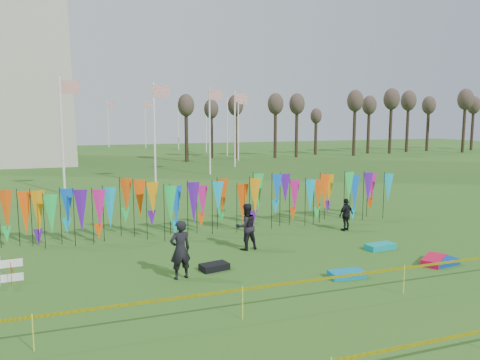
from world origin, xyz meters
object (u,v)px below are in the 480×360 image
object	(u,v)px
kite_bag_black	(214,267)
person_right	(346,215)
kite_bag_blue	(443,262)
person_left	(180,250)
kite_bag_turquoise	(346,274)
box_kite	(0,272)
kite_bag_teal	(380,246)
kite_bag_red	(434,260)
person_mid	(246,227)

from	to	relation	value
kite_bag_black	person_right	bearing A→B (deg)	24.38
person_right	kite_bag_blue	size ratio (longest dim) A/B	1.42
person_right	kite_bag_blue	bearing A→B (deg)	77.70
kite_bag_blue	person_right	bearing A→B (deg)	94.84
person_left	kite_bag_turquoise	bearing A→B (deg)	151.30
person_right	person_left	bearing A→B (deg)	6.60
kite_bag_blue	person_left	bearing A→B (deg)	169.01
box_kite	person_left	bearing A→B (deg)	-15.19
box_kite	person_right	size ratio (longest dim) A/B	0.50
kite_bag_black	kite_bag_teal	world-z (taller)	kite_bag_teal
box_kite	kite_bag_teal	bearing A→B (deg)	-3.47
kite_bag_turquoise	kite_bag_blue	xyz separation A→B (m)	(4.03, -0.02, -0.00)
person_left	person_right	size ratio (longest dim) A/B	1.29
box_kite	person_left	distance (m)	5.77
person_right	kite_bag_turquoise	world-z (taller)	person_right
person_left	kite_bag_turquoise	distance (m)	5.57
box_kite	kite_bag_black	xyz separation A→B (m)	(6.84, -1.03, -0.27)
person_left	kite_bag_blue	bearing A→B (deg)	159.17
kite_bag_red	kite_bag_teal	distance (m)	2.32
box_kite	kite_bag_teal	size ratio (longest dim) A/B	0.64
kite_bag_turquoise	person_mid	bearing A→B (deg)	114.70
person_mid	kite_bag_teal	distance (m)	5.48
person_left	person_mid	size ratio (longest dim) A/B	1.05
box_kite	kite_bag_black	size ratio (longest dim) A/B	0.79
person_left	kite_bag_black	xyz separation A→B (m)	(1.30, 0.47, -0.87)
kite_bag_teal	kite_bag_turquoise	bearing A→B (deg)	-142.15
kite_bag_blue	box_kite	bearing A→B (deg)	167.42
box_kite	kite_bag_turquoise	size ratio (longest dim) A/B	0.66
person_right	kite_bag_red	size ratio (longest dim) A/B	1.13
person_right	kite_bag_blue	distance (m)	5.70
person_right	kite_bag_black	world-z (taller)	person_right
person_left	person_right	world-z (taller)	person_left
person_left	kite_bag_red	bearing A→B (deg)	160.38
person_left	kite_bag_black	distance (m)	1.64
person_mid	kite_bag_turquoise	world-z (taller)	person_mid
person_mid	person_right	distance (m)	5.68
box_kite	kite_bag_red	world-z (taller)	box_kite
box_kite	person_mid	size ratio (longest dim) A/B	0.41
person_left	box_kite	bearing A→B (deg)	-25.04
person_mid	kite_bag_red	bearing A→B (deg)	137.94
kite_bag_red	kite_bag_black	xyz separation A→B (m)	(-7.73, 2.03, -0.01)
person_right	kite_bag_turquoise	distance (m)	6.69
person_left	person_mid	world-z (taller)	person_left
person_mid	box_kite	bearing A→B (deg)	-0.77
kite_bag_black	kite_bag_teal	distance (m)	7.05
person_mid	kite_bag_turquoise	size ratio (longest dim) A/B	1.63
kite_bag_red	kite_bag_blue	bearing A→B (deg)	-49.10
person_mid	person_right	world-z (taller)	person_mid
person_left	person_right	distance (m)	9.57
person_right	kite_bag_black	size ratio (longest dim) A/B	1.57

